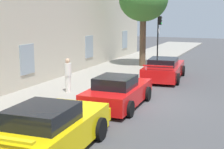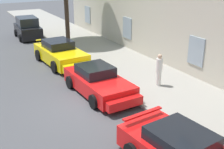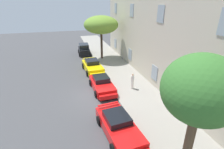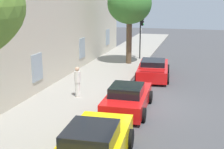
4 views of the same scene
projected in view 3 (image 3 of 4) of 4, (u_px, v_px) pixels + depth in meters
name	position (u px, v px, depth m)	size (l,w,h in m)	color
ground_plane	(94.00, 95.00, 16.50)	(80.00, 80.00, 0.00)	#444447
sidewalk	(134.00, 89.00, 17.50)	(60.00, 4.41, 0.14)	gray
building_facade	(179.00, 25.00, 16.12)	(34.24, 4.61, 12.47)	#BCB29E
sportscar_red_lead	(93.00, 67.00, 21.72)	(4.91, 2.39, 1.45)	yellow
sportscar_yellow_flank	(102.00, 85.00, 17.17)	(4.57, 2.20, 1.33)	red
sportscar_white_middle	(120.00, 128.00, 11.35)	(5.10, 2.47, 1.30)	red
hatchback_parked	(84.00, 50.00, 28.78)	(3.70, 2.01, 1.77)	black
tree_near_kerb	(101.00, 25.00, 24.70)	(4.99, 4.99, 6.35)	#38281E
tree_midblock	(201.00, 90.00, 7.33)	(3.44, 3.44, 6.30)	brown
pedestrian_admiring	(132.00, 81.00, 17.11)	(0.42, 0.42, 1.64)	silver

